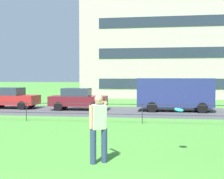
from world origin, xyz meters
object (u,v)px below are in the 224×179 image
Objects in this scene: frisbee at (179,110)px; panel_van_center at (175,93)px; person_thrower at (98,126)px; car_red_right at (11,98)px; car_maroon_left at (78,99)px; apartment_building_background at (202,40)px.

frisbee is 11.46m from panel_van_center.
panel_van_center is (0.58, 11.45, -0.04)m from frisbee.
person_thrower reaches higher than car_red_right.
car_maroon_left is (-3.95, 12.68, -0.21)m from person_thrower.
apartment_building_background is at bearing 80.41° from frisbee.
frisbee is 0.09× the size of car_maroon_left.
panel_van_center is (11.98, -0.15, 0.49)m from car_red_right.
person_thrower is 15.92m from car_red_right.
frisbee is 12.87m from car_maroon_left.
frisbee is at bearing -61.48° from car_maroon_left.
frisbee is 28.83m from apartment_building_background.
frisbee is at bearing 32.40° from person_thrower.
apartment_building_background is at bearing 76.74° from person_thrower.
car_red_right is 11.99m from panel_van_center.
car_maroon_left is (-6.14, 11.30, -0.53)m from frisbee.
frisbee is at bearing -92.91° from panel_van_center.
frisbee is at bearing -99.59° from apartment_building_background.
person_thrower is 0.45× the size of car_red_right.
apartment_building_background is (6.90, 29.30, 5.78)m from person_thrower.
person_thrower is at bearing -72.68° from car_maroon_left.
apartment_building_background is at bearing 45.36° from car_red_right.
person_thrower is 13.29m from car_maroon_left.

